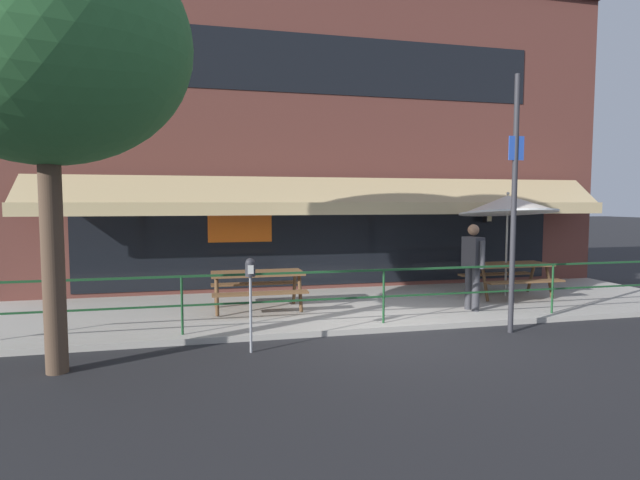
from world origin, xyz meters
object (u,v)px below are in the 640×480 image
picnic_table_centre (509,270)px  street_sign_pole (514,202)px  parking_meter_near (250,276)px  patio_umbrella_centre (508,205)px  street_tree_curbside (51,24)px  picnic_table_left (257,280)px  pedestrian_walking (473,262)px

picnic_table_centre → street_sign_pole: street_sign_pole is taller
parking_meter_near → picnic_table_centre: bearing=23.0°
patio_umbrella_centre → street_sign_pole: size_ratio=0.55×
parking_meter_near → street_tree_curbside: size_ratio=0.22×
parking_meter_near → street_tree_curbside: (-2.47, -0.37, 3.31)m
picnic_table_left → picnic_table_centre: (5.70, 0.10, 0.00)m
picnic_table_centre → parking_meter_near: bearing=-157.0°
parking_meter_near → street_sign_pole: bearing=1.9°
picnic_table_centre → street_tree_curbside: (-8.53, -2.94, 3.75)m
picnic_table_centre → patio_umbrella_centre: size_ratio=0.75×
pedestrian_walking → picnic_table_left: bearing=167.0°
patio_umbrella_centre → pedestrian_walking: size_ratio=1.40×
picnic_table_left → patio_umbrella_centre: bearing=2.4°
picnic_table_left → patio_umbrella_centre: patio_umbrella_centre is taller
picnic_table_centre → street_tree_curbside: 9.77m
picnic_table_left → street_tree_curbside: size_ratio=0.28×
street_sign_pole → pedestrian_walking: bearing=88.0°
picnic_table_centre → pedestrian_walking: size_ratio=1.05×
patio_umbrella_centre → pedestrian_walking: (-1.54, -1.20, -1.12)m
picnic_table_centre → pedestrian_walking: (-1.54, -1.06, 0.35)m
picnic_table_left → picnic_table_centre: same height
picnic_table_centre → patio_umbrella_centre: (0.00, 0.14, 1.47)m
picnic_table_left → pedestrian_walking: bearing=-13.0°
picnic_table_centre → pedestrian_walking: 1.90m
pedestrian_walking → street_tree_curbside: (-6.99, -1.88, 3.40)m
picnic_table_left → parking_meter_near: bearing=-98.3°
patio_umbrella_centre → street_sign_pole: (-1.59, -2.56, 0.06)m
street_tree_curbside → picnic_table_centre: bearing=19.0°
pedestrian_walking → street_sign_pole: 1.81m
picnic_table_centre → parking_meter_near: 6.60m
patio_umbrella_centre → picnic_table_left: bearing=-177.6°
picnic_table_centre → patio_umbrella_centre: patio_umbrella_centre is taller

